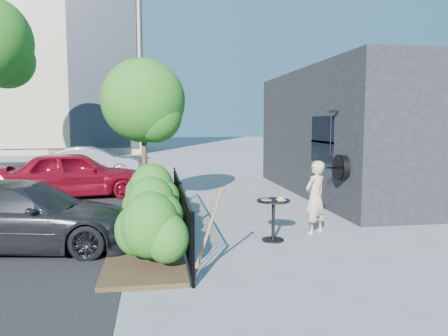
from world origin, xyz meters
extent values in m
plane|color=gray|center=(0.00, 0.00, 0.00)|extent=(120.00, 120.00, 0.00)
cube|color=black|center=(5.50, 4.50, 2.00)|extent=(6.00, 9.00, 4.00)
cube|color=black|center=(2.51, 2.40, 1.80)|extent=(0.04, 1.60, 1.40)
cube|color=black|center=(2.52, 2.40, 1.80)|extent=(0.05, 1.70, 0.06)
cylinder|color=black|center=(2.42, 0.90, 1.25)|extent=(0.18, 0.60, 0.60)
cylinder|color=black|center=(2.32, 0.90, 1.25)|extent=(0.03, 0.64, 0.64)
cube|color=black|center=(2.40, 1.40, 2.60)|extent=(0.25, 0.06, 0.06)
cylinder|color=black|center=(2.32, 1.40, 2.05)|extent=(0.02, 0.02, 1.05)
cylinder|color=black|center=(-1.50, -3.00, 0.55)|extent=(0.05, 0.05, 1.10)
cylinder|color=black|center=(-1.50, 0.00, 0.55)|extent=(0.05, 0.05, 1.10)
cylinder|color=black|center=(-1.50, 3.00, 0.55)|extent=(0.05, 0.05, 1.10)
cube|color=black|center=(-1.50, 0.00, 1.06)|extent=(0.03, 6.00, 0.03)
cube|color=black|center=(-1.50, 0.00, 0.10)|extent=(0.03, 6.00, 0.03)
cylinder|color=black|center=(-1.50, -2.90, 0.55)|extent=(0.02, 0.02, 1.04)
cylinder|color=black|center=(-1.50, -2.70, 0.55)|extent=(0.02, 0.02, 1.04)
cylinder|color=black|center=(-1.50, -2.50, 0.55)|extent=(0.02, 0.02, 1.04)
cylinder|color=black|center=(-1.50, -2.30, 0.55)|extent=(0.02, 0.02, 1.04)
cylinder|color=black|center=(-1.50, -2.10, 0.55)|extent=(0.02, 0.02, 1.04)
cylinder|color=black|center=(-1.50, -1.90, 0.55)|extent=(0.02, 0.02, 1.04)
cylinder|color=black|center=(-1.50, -1.70, 0.55)|extent=(0.02, 0.02, 1.04)
cylinder|color=black|center=(-1.50, -1.50, 0.55)|extent=(0.02, 0.02, 1.04)
cylinder|color=black|center=(-1.50, -1.30, 0.55)|extent=(0.02, 0.02, 1.04)
cylinder|color=black|center=(-1.50, -1.10, 0.55)|extent=(0.02, 0.02, 1.04)
cylinder|color=black|center=(-1.50, -0.90, 0.55)|extent=(0.02, 0.02, 1.04)
cylinder|color=black|center=(-1.50, -0.70, 0.55)|extent=(0.02, 0.02, 1.04)
cylinder|color=black|center=(-1.50, -0.50, 0.55)|extent=(0.02, 0.02, 1.04)
cylinder|color=black|center=(-1.50, -0.30, 0.55)|extent=(0.02, 0.02, 1.04)
cylinder|color=black|center=(-1.50, -0.10, 0.55)|extent=(0.02, 0.02, 1.04)
cylinder|color=black|center=(-1.50, 0.10, 0.55)|extent=(0.02, 0.02, 1.04)
cylinder|color=black|center=(-1.50, 0.30, 0.55)|extent=(0.02, 0.02, 1.04)
cylinder|color=black|center=(-1.50, 0.50, 0.55)|extent=(0.02, 0.02, 1.04)
cylinder|color=black|center=(-1.50, 0.70, 0.55)|extent=(0.02, 0.02, 1.04)
cylinder|color=black|center=(-1.50, 0.90, 0.55)|extent=(0.02, 0.02, 1.04)
cylinder|color=black|center=(-1.50, 1.10, 0.55)|extent=(0.02, 0.02, 1.04)
cylinder|color=black|center=(-1.50, 1.30, 0.55)|extent=(0.02, 0.02, 1.04)
cylinder|color=black|center=(-1.50, 1.50, 0.55)|extent=(0.02, 0.02, 1.04)
cylinder|color=black|center=(-1.50, 1.70, 0.55)|extent=(0.02, 0.02, 1.04)
cylinder|color=black|center=(-1.50, 1.90, 0.55)|extent=(0.02, 0.02, 1.04)
cylinder|color=black|center=(-1.50, 2.10, 0.55)|extent=(0.02, 0.02, 1.04)
cylinder|color=black|center=(-1.50, 2.30, 0.55)|extent=(0.02, 0.02, 1.04)
cylinder|color=black|center=(-1.50, 2.50, 0.55)|extent=(0.02, 0.02, 1.04)
cylinder|color=black|center=(-1.50, 2.70, 0.55)|extent=(0.02, 0.02, 1.04)
cylinder|color=black|center=(-1.50, 2.90, 0.55)|extent=(0.02, 0.02, 1.04)
cube|color=#382616|center=(-2.20, 0.00, 0.04)|extent=(1.30, 6.00, 0.08)
ellipsoid|color=#215F15|center=(-2.10, -2.20, 0.70)|extent=(1.10, 1.10, 1.24)
ellipsoid|color=#215F15|center=(-2.10, -0.60, 0.70)|extent=(1.10, 1.10, 1.24)
ellipsoid|color=#215F15|center=(-2.10, 0.90, 0.70)|extent=(1.10, 1.10, 1.24)
ellipsoid|color=#215F15|center=(-2.10, 2.30, 0.70)|extent=(1.10, 1.10, 1.24)
cylinder|color=#3F2B19|center=(-2.30, 2.80, 1.20)|extent=(0.14, 0.14, 2.40)
sphere|color=#215F15|center=(-2.30, 2.80, 2.84)|extent=(2.20, 2.20, 2.20)
sphere|color=#215F15|center=(-2.00, 2.60, 2.51)|extent=(1.43, 1.43, 1.43)
cylinder|color=black|center=(0.27, -0.76, 0.80)|extent=(0.65, 0.65, 0.03)
cylinder|color=black|center=(0.27, -0.76, 0.40)|extent=(0.07, 0.07, 0.78)
cylinder|color=black|center=(0.27, -0.76, 0.02)|extent=(0.43, 0.43, 0.03)
cube|color=white|center=(0.13, -0.74, 0.82)|extent=(0.17, 0.17, 0.01)
cube|color=white|center=(0.41, -0.79, 0.82)|extent=(0.17, 0.17, 0.01)
torus|color=#460B1A|center=(0.13, -0.74, 0.85)|extent=(0.15, 0.15, 0.05)
torus|color=#B37A4C|center=(0.41, -0.79, 0.85)|extent=(0.15, 0.15, 0.05)
imported|color=tan|center=(1.28, -0.36, 0.77)|extent=(0.67, 0.61, 1.54)
cylinder|color=brown|center=(-1.22, -2.57, 0.75)|extent=(0.44, 0.05, 1.21)
cube|color=gray|center=(-1.40, -2.57, 0.10)|extent=(0.11, 0.18, 0.26)
cylinder|color=brown|center=(-1.03, -2.57, 1.34)|extent=(0.11, 0.10, 0.06)
imported|color=maroon|center=(-4.48, 5.02, 0.73)|extent=(4.52, 2.40, 1.46)
imported|color=#A5A5A9|center=(-4.63, 9.85, 0.66)|extent=(4.05, 1.63, 1.31)
imported|color=black|center=(-4.42, -0.58, 0.63)|extent=(4.51, 2.28, 1.25)
camera|label=1|loc=(-1.99, -8.95, 2.34)|focal=35.00mm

